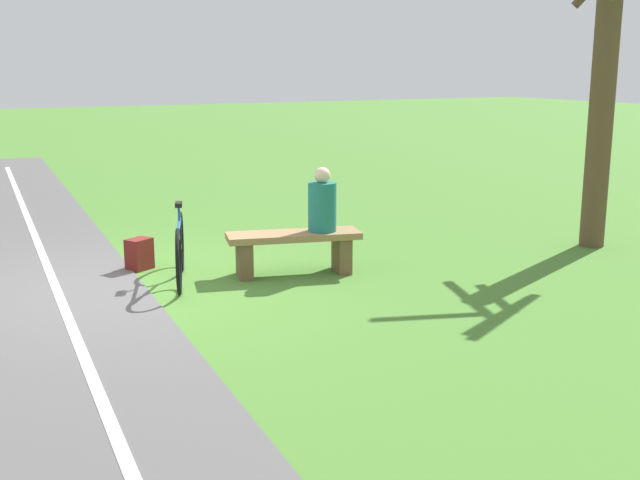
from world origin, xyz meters
name	(u,v)px	position (x,y,z in m)	size (l,w,h in m)	color
ground_plane	(122,289)	(0.00, 0.00, 0.00)	(80.00, 80.00, 0.00)	#477A2D
paved_path	(125,460)	(0.95, 4.00, 0.01)	(1.90, 36.00, 0.02)	#565454
path_centre_line	(125,458)	(0.95, 4.00, 0.02)	(0.10, 32.00, 0.00)	silver
bench	(294,246)	(-2.02, 0.31, 0.35)	(1.67, 0.85, 0.52)	#937047
person_seated	(322,204)	(-2.36, 0.40, 0.85)	(0.42, 0.42, 0.78)	#1E6B66
bicycle	(180,249)	(-0.69, 0.02, 0.39)	(0.61, 1.68, 0.92)	black
backpack	(139,254)	(-0.41, -0.78, 0.19)	(0.37, 0.35, 0.39)	maroon
tree_mid_field	(605,96)	(-6.44, 0.86, 2.07)	(1.28, 1.52, 4.46)	brown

